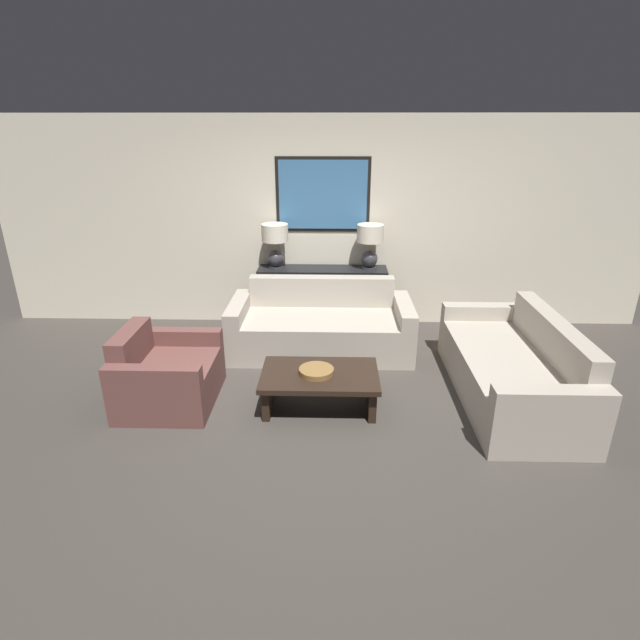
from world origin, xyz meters
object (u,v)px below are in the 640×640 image
object	(u,v)px
console_table	(322,298)
couch_by_back_wall	(321,328)
armchair_near_back_wall	(166,376)
table_lamp_left	(275,241)
decorative_bowl	(316,371)
couch_by_side	(513,370)
table_lamp_right	(370,241)
coffee_table	(320,382)

from	to	relation	value
console_table	couch_by_back_wall	xyz separation A→B (m)	(0.00, -0.71, -0.12)
couch_by_back_wall	armchair_near_back_wall	bearing A→B (deg)	-140.61
table_lamp_left	armchair_near_back_wall	distance (m)	2.28
decorative_bowl	console_table	bearing A→B (deg)	89.70
couch_by_side	armchair_near_back_wall	world-z (taller)	couch_by_side
couch_by_side	armchair_near_back_wall	size ratio (longest dim) A/B	2.14
console_table	armchair_near_back_wall	distance (m)	2.41
table_lamp_left	couch_by_back_wall	bearing A→B (deg)	-50.05
decorative_bowl	armchair_near_back_wall	distance (m)	1.46
couch_by_back_wall	armchair_near_back_wall	size ratio (longest dim) A/B	2.14
couch_by_back_wall	decorative_bowl	bearing A→B (deg)	-90.47
table_lamp_right	decorative_bowl	distance (m)	2.24
couch_by_back_wall	coffee_table	size ratio (longest dim) A/B	1.92
table_lamp_right	couch_by_side	size ratio (longest dim) A/B	0.27
armchair_near_back_wall	table_lamp_left	bearing A→B (deg)	65.47
console_table	couch_by_side	world-z (taller)	console_table
table_lamp_right	couch_by_back_wall	size ratio (longest dim) A/B	0.27
console_table	armchair_near_back_wall	world-z (taller)	console_table
console_table	couch_by_back_wall	size ratio (longest dim) A/B	0.78
table_lamp_right	armchair_near_back_wall	bearing A→B (deg)	-137.13
coffee_table	armchair_near_back_wall	xyz separation A→B (m)	(-1.49, 0.09, -0.00)
table_lamp_left	decorative_bowl	distance (m)	2.24
console_table	couch_by_side	distance (m)	2.58
console_table	coffee_table	world-z (taller)	console_table
console_table	couch_by_side	size ratio (longest dim) A/B	0.78
table_lamp_right	couch_by_side	bearing A→B (deg)	-52.74
couch_by_back_wall	decorative_bowl	size ratio (longest dim) A/B	6.47
couch_by_side	coffee_table	world-z (taller)	couch_by_side
decorative_bowl	couch_by_back_wall	bearing A→B (deg)	89.53
couch_by_back_wall	armchair_near_back_wall	world-z (taller)	couch_by_back_wall
couch_by_side	decorative_bowl	bearing A→B (deg)	-171.69
table_lamp_right	armchair_near_back_wall	distance (m)	2.95
table_lamp_right	couch_by_side	xyz separation A→B (m)	(1.32, -1.73, -0.88)
decorative_bowl	armchair_near_back_wall	world-z (taller)	armchair_near_back_wall
table_lamp_right	couch_by_side	distance (m)	2.35
couch_by_side	coffee_table	size ratio (longest dim) A/B	1.92
table_lamp_left	couch_by_side	distance (m)	3.17
console_table	table_lamp_left	xyz separation A→B (m)	(-0.59, 0.00, 0.76)
table_lamp_left	decorative_bowl	xyz separation A→B (m)	(0.58, -2.02, -0.77)
coffee_table	decorative_bowl	xyz separation A→B (m)	(-0.03, -0.02, 0.12)
table_lamp_right	decorative_bowl	world-z (taller)	table_lamp_right
couch_by_side	table_lamp_right	bearing A→B (deg)	127.26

